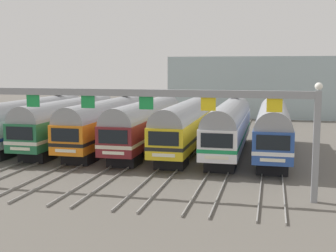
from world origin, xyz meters
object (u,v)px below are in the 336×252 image
Objects in this scene: commuter_train_silver at (34,119)px; catenary_gantry at (88,105)px; commuter_train_maroon at (146,123)px; commuter_train_yellow at (187,124)px; commuter_train_green at (70,120)px; commuter_train_blue at (273,126)px; commuter_train_orange at (107,121)px; commuter_train_white at (229,125)px.

catenary_gantry reaches higher than commuter_train_silver.
commuter_train_maroon and commuter_train_yellow have the same top height.
commuter_train_yellow is (11.60, -0.00, -0.00)m from commuter_train_green.
commuter_train_silver is 23.20m from commuter_train_blue.
commuter_train_green is 0.64× the size of catenary_gantry.
commuter_train_silver reaches higher than commuter_train_yellow.
commuter_train_orange is at bearing 180.00° from commuter_train_blue.
commuter_train_white reaches higher than commuter_train_maroon.
commuter_train_orange is 14.30m from catenary_gantry.
commuter_train_maroon is 3.87m from commuter_train_yellow.
commuter_train_green is (3.87, 0.00, 0.00)m from commuter_train_silver.
commuter_train_white is at bearing 180.00° from commuter_train_blue.
catenary_gantry reaches higher than commuter_train_blue.
commuter_train_green is at bearing 180.00° from commuter_train_white.
commuter_train_green is 1.00× the size of commuter_train_white.
commuter_train_maroon is at bearing -179.97° from commuter_train_white.
commuter_train_silver is 1.00× the size of commuter_train_green.
commuter_train_yellow is 1.00× the size of commuter_train_white.
commuter_train_white is 3.87m from commuter_train_blue.
commuter_train_green and commuter_train_white have the same top height.
catenary_gantry is at bearing -60.20° from commuter_train_green.
commuter_train_blue reaches higher than commuter_train_yellow.
commuter_train_green is at bearing 179.97° from commuter_train_maroon.
commuter_train_silver and commuter_train_orange have the same top height.
commuter_train_white is (15.46, 0.00, 0.00)m from commuter_train_green.
catenary_gantry is at bearing -119.80° from commuter_train_white.
commuter_train_yellow is at bearing -179.94° from commuter_train_white.
commuter_train_maroon is at bearing -0.02° from commuter_train_silver.
commuter_train_silver is 1.00× the size of commuter_train_yellow.
commuter_train_green is 15.79m from catenary_gantry.
commuter_train_silver is 0.64× the size of catenary_gantry.
commuter_train_yellow is at bearing 0.00° from commuter_train_maroon.
commuter_train_white is at bearing 60.20° from catenary_gantry.
commuter_train_white is at bearing 0.06° from commuter_train_yellow.
commuter_train_orange is 1.00× the size of commuter_train_blue.
commuter_train_yellow is at bearing -0.02° from commuter_train_green.
commuter_train_orange is 1.00× the size of commuter_train_maroon.
commuter_train_silver is at bearing 180.00° from commuter_train_blue.
commuter_train_silver is at bearing 180.00° from commuter_train_orange.
commuter_train_yellow is 0.64× the size of catenary_gantry.
commuter_train_silver is 19.33m from commuter_train_white.
commuter_train_white is (19.33, 0.00, 0.00)m from commuter_train_silver.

